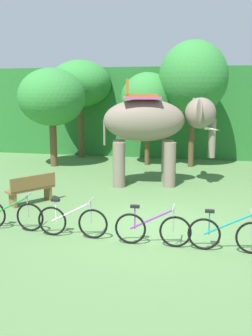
{
  "coord_description": "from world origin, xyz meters",
  "views": [
    {
      "loc": [
        1.37,
        -9.32,
        3.37
      ],
      "look_at": [
        -0.89,
        1.0,
        1.3
      ],
      "focal_mm": 42.08,
      "sensor_mm": 36.0,
      "label": 1
    }
  ],
  "objects_px": {
    "bike_teal": "(228,235)",
    "tree_far_left": "(147,100)",
    "tree_left": "(52,97)",
    "tree_far_right": "(80,84)",
    "bike_white": "(72,221)",
    "tree_center_right": "(193,78)",
    "bike_green": "(11,215)",
    "wooden_bench": "(32,188)",
    "bike_purple": "(152,229)",
    "elephant": "(154,124)"
  },
  "relations": [
    {
      "from": "tree_far_right",
      "to": "bike_teal",
      "type": "relative_size",
      "value": 2.86
    },
    {
      "from": "tree_left",
      "to": "tree_far_left",
      "type": "xyz_separation_m",
      "value": [
        4.1,
        1.2,
        -0.13
      ]
    },
    {
      "from": "elephant",
      "to": "bike_teal",
      "type": "relative_size",
      "value": 2.48
    },
    {
      "from": "tree_far_left",
      "to": "tree_center_right",
      "type": "xyz_separation_m",
      "value": [
        2.01,
        -0.01,
        0.97
      ]
    },
    {
      "from": "tree_left",
      "to": "tree_far_right",
      "type": "bearing_deg",
      "value": 80.17
    },
    {
      "from": "tree_far_left",
      "to": "tree_left",
      "type": "bearing_deg",
      "value": -163.62
    },
    {
      "from": "tree_far_left",
      "to": "bike_purple",
      "type": "bearing_deg",
      "value": -79.93
    },
    {
      "from": "tree_far_left",
      "to": "wooden_bench",
      "type": "xyz_separation_m",
      "value": [
        -2.37,
        -7.09,
        -2.48
      ]
    },
    {
      "from": "tree_far_left",
      "to": "elephant",
      "type": "height_order",
      "value": "tree_far_left"
    },
    {
      "from": "elephant",
      "to": "bike_green",
      "type": "relative_size",
      "value": 2.48
    },
    {
      "from": "bike_purple",
      "to": "bike_teal",
      "type": "relative_size",
      "value": 1.0
    },
    {
      "from": "tree_left",
      "to": "tree_far_right",
      "type": "relative_size",
      "value": 0.89
    },
    {
      "from": "bike_white",
      "to": "tree_far_left",
      "type": "bearing_deg",
      "value": 88.72
    },
    {
      "from": "tree_far_right",
      "to": "bike_teal",
      "type": "xyz_separation_m",
      "value": [
        6.96,
        -10.99,
        -3.33
      ]
    },
    {
      "from": "tree_left",
      "to": "bike_teal",
      "type": "distance_m",
      "value": 11.52
    },
    {
      "from": "tree_center_right",
      "to": "bike_green",
      "type": "relative_size",
      "value": 3.24
    },
    {
      "from": "tree_left",
      "to": "tree_far_right",
      "type": "height_order",
      "value": "tree_far_right"
    },
    {
      "from": "tree_far_right",
      "to": "elephant",
      "type": "relative_size",
      "value": 1.15
    },
    {
      "from": "tree_left",
      "to": "wooden_bench",
      "type": "relative_size",
      "value": 2.99
    },
    {
      "from": "bike_teal",
      "to": "tree_center_right",
      "type": "bearing_deg",
      "value": 97.76
    },
    {
      "from": "tree_far_right",
      "to": "elephant",
      "type": "distance_m",
      "value": 7.04
    },
    {
      "from": "wooden_bench",
      "to": "tree_center_right",
      "type": "bearing_deg",
      "value": 58.26
    },
    {
      "from": "tree_far_left",
      "to": "bike_white",
      "type": "bearing_deg",
      "value": -91.28
    },
    {
      "from": "tree_far_right",
      "to": "tree_far_left",
      "type": "relative_size",
      "value": 1.16
    },
    {
      "from": "tree_center_right",
      "to": "elephant",
      "type": "height_order",
      "value": "tree_center_right"
    },
    {
      "from": "tree_far_left",
      "to": "bike_teal",
      "type": "relative_size",
      "value": 2.46
    },
    {
      "from": "elephant",
      "to": "wooden_bench",
      "type": "distance_m",
      "value": 4.91
    },
    {
      "from": "bike_green",
      "to": "wooden_bench",
      "type": "xyz_separation_m",
      "value": [
        -0.52,
        2.24,
        0.09
      ]
    },
    {
      "from": "elephant",
      "to": "bike_white",
      "type": "height_order",
      "value": "elephant"
    },
    {
      "from": "tree_far_right",
      "to": "bike_white",
      "type": "bearing_deg",
      "value": -72.46
    },
    {
      "from": "elephant",
      "to": "bike_white",
      "type": "distance_m",
      "value": 6.04
    },
    {
      "from": "tree_center_right",
      "to": "bike_teal",
      "type": "bearing_deg",
      "value": -82.24
    },
    {
      "from": "tree_far_right",
      "to": "bike_teal",
      "type": "distance_m",
      "value": 13.43
    },
    {
      "from": "tree_far_right",
      "to": "bike_purple",
      "type": "height_order",
      "value": "tree_far_right"
    },
    {
      "from": "tree_far_left",
      "to": "bike_white",
      "type": "distance_m",
      "value": 9.82
    },
    {
      "from": "tree_far_right",
      "to": "tree_center_right",
      "type": "bearing_deg",
      "value": -13.91
    },
    {
      "from": "tree_left",
      "to": "tree_far_left",
      "type": "relative_size",
      "value": 1.04
    },
    {
      "from": "bike_purple",
      "to": "wooden_bench",
      "type": "distance_m",
      "value": 4.78
    },
    {
      "from": "bike_green",
      "to": "wooden_bench",
      "type": "bearing_deg",
      "value": 102.99
    },
    {
      "from": "tree_far_right",
      "to": "wooden_bench",
      "type": "xyz_separation_m",
      "value": [
        1.28,
        -8.48,
        -3.23
      ]
    },
    {
      "from": "bike_teal",
      "to": "tree_far_left",
      "type": "bearing_deg",
      "value": 109.07
    },
    {
      "from": "tree_far_left",
      "to": "bike_teal",
      "type": "distance_m",
      "value": 10.47
    },
    {
      "from": "tree_far_left",
      "to": "bike_purple",
      "type": "height_order",
      "value": "tree_far_left"
    },
    {
      "from": "tree_far_right",
      "to": "wooden_bench",
      "type": "relative_size",
      "value": 3.34
    },
    {
      "from": "tree_left",
      "to": "tree_far_right",
      "type": "xyz_separation_m",
      "value": [
        0.45,
        2.6,
        0.62
      ]
    },
    {
      "from": "elephant",
      "to": "bike_purple",
      "type": "distance_m",
      "value": 6.11
    },
    {
      "from": "tree_center_right",
      "to": "bike_purple",
      "type": "xyz_separation_m",
      "value": [
        -0.31,
        -9.58,
        -3.54
      ]
    },
    {
      "from": "tree_left",
      "to": "bike_teal",
      "type": "height_order",
      "value": "tree_left"
    },
    {
      "from": "bike_white",
      "to": "bike_purple",
      "type": "bearing_deg",
      "value": -3.34
    },
    {
      "from": "tree_center_right",
      "to": "bike_purple",
      "type": "distance_m",
      "value": 10.22
    }
  ]
}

